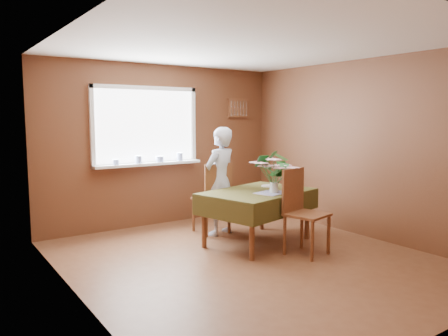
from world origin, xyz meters
TOP-DOWN VIEW (x-y plane):
  - floor at (0.00, 0.00)m, footprint 4.50×4.50m
  - ceiling at (0.00, 0.00)m, footprint 4.50×4.50m
  - wall_back at (0.00, 2.25)m, footprint 4.00×0.00m
  - wall_front at (0.00, -2.25)m, footprint 4.00×0.00m
  - wall_left at (-2.00, 0.00)m, footprint 0.00×4.50m
  - wall_right at (2.00, 0.00)m, footprint 0.00×4.50m
  - window_assembly at (-0.29, 2.20)m, footprint 1.72×0.20m
  - spoon_rack at (1.45, 2.22)m, footprint 0.44×0.05m
  - dining_table at (0.52, 0.50)m, footprint 1.67×1.33m
  - chair_far at (0.30, 1.24)m, footprint 0.46×0.46m
  - chair_near at (0.69, -0.13)m, footprint 0.54×0.54m
  - seated_woman at (0.35, 1.16)m, footprint 0.64×0.50m
  - flower_bouquet at (0.59, 0.26)m, footprint 0.56×0.56m
  - side_plate at (0.89, 0.71)m, footprint 0.31×0.31m
  - table_knife at (0.69, 0.35)m, footprint 0.16×0.19m

SIDE VIEW (x-z plane):
  - floor at x=0.00m, z-range 0.00..0.00m
  - chair_far at x=0.30m, z-range 0.04..1.08m
  - chair_near at x=0.69m, z-range 0.04..1.10m
  - dining_table at x=0.52m, z-range 0.27..0.99m
  - side_plate at x=0.89m, z-range 0.71..0.73m
  - table_knife at x=0.69m, z-range 0.72..0.72m
  - seated_woman at x=0.35m, z-range 0.00..1.55m
  - flower_bouquet at x=0.59m, z-range 0.78..1.26m
  - wall_back at x=0.00m, z-range -0.75..3.25m
  - wall_front at x=0.00m, z-range -0.75..3.25m
  - wall_left at x=-2.00m, z-range -1.00..3.50m
  - wall_right at x=2.00m, z-range -1.00..3.50m
  - window_assembly at x=-0.29m, z-range 0.75..1.97m
  - spoon_rack at x=1.45m, z-range 1.69..2.02m
  - ceiling at x=0.00m, z-range 2.50..2.50m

